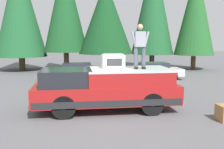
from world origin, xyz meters
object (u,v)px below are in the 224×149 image
Objects in this scene: pickup_truck at (106,89)px; parked_car_silver at (153,71)px; compressor_unit at (113,61)px; parked_car_black at (76,72)px; person_on_truck_bed at (140,45)px.

parked_car_silver is (7.47, -4.12, -0.29)m from pickup_truck.
compressor_unit is 7.89m from parked_car_black.
person_on_truck_bed is at bearing -99.01° from pickup_truck.
compressor_unit is at bearing 70.67° from person_on_truck_bed.
pickup_truck is 3.28× the size of person_on_truck_bed.
person_on_truck_bed is 8.42m from parked_car_silver.
pickup_truck is at bearing 116.08° from compressor_unit.
person_on_truck_bed is (-0.20, -1.26, 1.68)m from pickup_truck.
parked_car_black is (7.77, 1.20, -0.29)m from pickup_truck.
person_on_truck_bed is (-0.34, -0.98, 0.62)m from compressor_unit.
compressor_unit is 8.38m from parked_car_silver.
pickup_truck is 8.54m from parked_car_silver.
parked_car_black is (0.30, 5.32, 0.00)m from parked_car_silver.
pickup_truck is 6.60× the size of compressor_unit.
compressor_unit reaches higher than pickup_truck.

